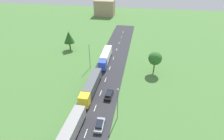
# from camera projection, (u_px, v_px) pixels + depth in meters

# --- Properties ---
(road) EXTENTS (10.00, 140.00, 0.06)m
(road) POSITION_uv_depth(u_px,v_px,m) (94.00, 112.00, 45.16)
(road) COLOR #2B2B30
(road) RESTS_ON ground
(lane_marking_centre) EXTENTS (0.16, 124.68, 0.01)m
(lane_marking_centre) POSITION_uv_depth(u_px,v_px,m) (91.00, 119.00, 43.06)
(lane_marking_centre) COLOR white
(lane_marking_centre) RESTS_ON road
(truck_lead) EXTENTS (2.82, 14.05, 3.52)m
(truck_lead) POSITION_uv_depth(u_px,v_px,m) (69.00, 134.00, 37.01)
(truck_lead) COLOR yellow
(truck_lead) RESTS_ON road
(truck_second) EXTENTS (2.51, 14.99, 3.58)m
(truck_second) POSITION_uv_depth(u_px,v_px,m) (91.00, 86.00, 51.03)
(truck_second) COLOR yellow
(truck_second) RESTS_ON road
(truck_third) EXTENTS (2.83, 13.82, 3.77)m
(truck_third) POSITION_uv_depth(u_px,v_px,m) (105.00, 57.00, 65.98)
(truck_third) COLOR blue
(truck_third) RESTS_ON road
(car_third) EXTENTS (1.91, 4.24, 1.46)m
(car_third) POSITION_uv_depth(u_px,v_px,m) (100.00, 125.00, 40.61)
(car_third) COLOR #8C939E
(car_third) RESTS_ON road
(car_fourth) EXTENTS (1.97, 4.35, 1.39)m
(car_fourth) POSITION_uv_depth(u_px,v_px,m) (109.00, 95.00, 49.77)
(car_fourth) COLOR black
(car_fourth) RESTS_ON road
(lamppost_second) EXTENTS (0.36, 0.36, 8.39)m
(lamppost_second) POSITION_uv_depth(u_px,v_px,m) (118.00, 103.00, 41.12)
(lamppost_second) COLOR slate
(lamppost_second) RESTS_ON ground
(lamppost_third) EXTENTS (0.36, 0.36, 8.73)m
(lamppost_third) POSITION_uv_depth(u_px,v_px,m) (89.00, 55.00, 61.39)
(lamppost_third) COLOR slate
(lamppost_third) RESTS_ON ground
(tree_oak) EXTENTS (4.23, 4.23, 7.33)m
(tree_oak) POSITION_uv_depth(u_px,v_px,m) (155.00, 58.00, 58.38)
(tree_oak) COLOR #513823
(tree_oak) RESTS_ON ground
(tree_pine) EXTENTS (4.17, 4.17, 7.71)m
(tree_pine) POSITION_uv_depth(u_px,v_px,m) (69.00, 37.00, 73.92)
(tree_pine) COLOR #513823
(tree_pine) RESTS_ON ground
(distant_building) EXTENTS (12.46, 8.40, 9.66)m
(distant_building) POSITION_uv_depth(u_px,v_px,m) (105.00, 8.00, 121.31)
(distant_building) COLOR #9E846B
(distant_building) RESTS_ON ground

